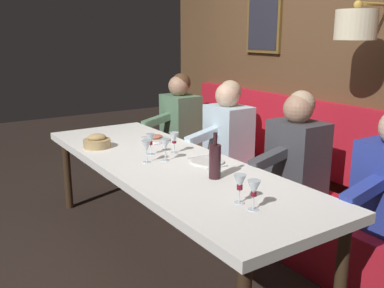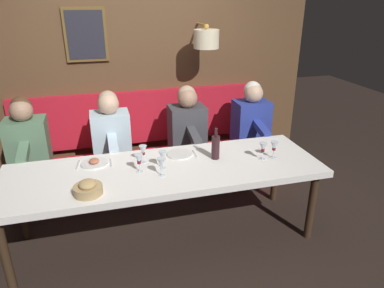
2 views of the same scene
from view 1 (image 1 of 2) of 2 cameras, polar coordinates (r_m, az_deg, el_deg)
name	(u,v)px [view 1 (image 1 of 2)]	position (r m, az deg, el deg)	size (l,w,h in m)	color
ground_plane	(168,253)	(3.41, -3.21, -14.31)	(12.00, 12.00, 0.00)	black
dining_table	(167,169)	(3.14, -3.39, -3.37)	(0.90, 2.80, 0.74)	white
banquette_bench	(256,202)	(3.79, 8.55, -7.62)	(0.52, 3.00, 0.45)	red
back_wall_panel	(311,66)	(3.93, 15.57, 9.94)	(0.59, 4.20, 2.90)	brown
diner_near	(297,147)	(3.31, 13.83, -0.40)	(0.60, 0.40, 0.79)	#3D3D42
diner_middle	(228,127)	(3.91, 4.80, 2.26)	(0.60, 0.40, 0.79)	silver
diner_far	(180,113)	(4.58, -1.63, 4.11)	(0.60, 0.40, 0.79)	#567A5B
place_setting_0	(157,139)	(3.73, -4.76, 0.72)	(0.24, 0.32, 0.05)	silver
place_setting_1	(208,162)	(3.09, 2.12, -2.35)	(0.24, 0.32, 0.01)	silver
wine_glass_0	(150,140)	(3.27, -5.57, 0.54)	(0.07, 0.07, 0.16)	silver
wine_glass_1	(174,138)	(3.31, -2.39, 0.74)	(0.07, 0.07, 0.16)	silver
wine_glass_2	(146,147)	(3.07, -6.11, -0.37)	(0.07, 0.07, 0.16)	silver
wine_glass_3	(240,183)	(2.34, 6.40, -5.22)	(0.07, 0.07, 0.16)	silver
wine_glass_4	(254,189)	(2.26, 8.27, -5.99)	(0.07, 0.07, 0.16)	silver
wine_glass_5	(165,145)	(3.10, -3.65, -0.19)	(0.07, 0.07, 0.16)	silver
wine_bottle	(215,161)	(2.73, 3.08, -2.25)	(0.08, 0.08, 0.30)	#33191E
bread_bowl	(97,142)	(3.56, -12.57, 0.30)	(0.22, 0.22, 0.12)	tan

